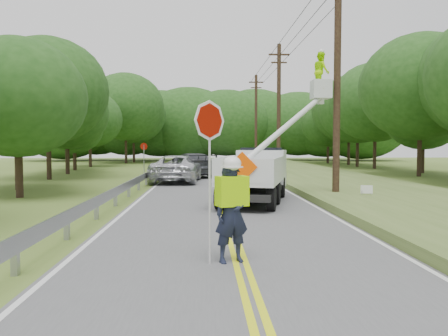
{
  "coord_description": "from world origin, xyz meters",
  "views": [
    {
      "loc": [
        -0.71,
        -10.01,
        2.34
      ],
      "look_at": [
        0.0,
        6.0,
        1.5
      ],
      "focal_mm": 35.68,
      "sensor_mm": 36.0,
      "label": 1
    }
  ],
  "objects": [
    {
      "name": "flagger",
      "position": [
        -0.18,
        -1.34,
        1.15
      ],
      "size": [
        1.15,
        0.72,
        3.17
      ],
      "color": "#191E33",
      "rests_on": "road"
    },
    {
      "name": "utility_poles",
      "position": [
        5.0,
        17.02,
        5.27
      ],
      "size": [
        1.6,
        43.3,
        10.0
      ],
      "color": "black",
      "rests_on": "ground"
    },
    {
      "name": "tall_grass_verge",
      "position": [
        7.1,
        14.0,
        0.15
      ],
      "size": [
        7.0,
        96.0,
        0.3
      ],
      "primitive_type": "cube",
      "color": "#486228",
      "rests_on": "ground"
    },
    {
      "name": "suv_silver",
      "position": [
        -2.44,
        17.72,
        0.85
      ],
      "size": [
        3.12,
        6.16,
        1.67
      ],
      "primitive_type": "imported",
      "rotation": [
        0.0,
        0.0,
        3.08
      ],
      "color": "silver",
      "rests_on": "road"
    },
    {
      "name": "yard_sign",
      "position": [
        5.89,
        7.72,
        0.49
      ],
      "size": [
        0.47,
        0.11,
        0.69
      ],
      "color": "white",
      "rests_on": "ground"
    },
    {
      "name": "guardrail",
      "position": [
        -4.02,
        14.91,
        0.55
      ],
      "size": [
        0.18,
        48.0,
        0.77
      ],
      "color": "#919399",
      "rests_on": "ground"
    },
    {
      "name": "treeline_left",
      "position": [
        -10.73,
        31.37,
        5.75
      ],
      "size": [
        10.47,
        55.47,
        11.27
      ],
      "color": "#332319",
      "rests_on": "ground"
    },
    {
      "name": "ground",
      "position": [
        0.0,
        0.0,
        0.0
      ],
      "size": [
        140.0,
        140.0,
        0.0
      ],
      "primitive_type": "plane",
      "color": "#485F22",
      "rests_on": "ground"
    },
    {
      "name": "road",
      "position": [
        0.0,
        14.0,
        0.01
      ],
      "size": [
        7.2,
        96.0,
        0.03
      ],
      "color": "#525356",
      "rests_on": "ground"
    },
    {
      "name": "treeline_right",
      "position": [
        15.76,
        23.9,
        6.19
      ],
      "size": [
        11.66,
        53.27,
        10.62
      ],
      "color": "#332319",
      "rests_on": "ground"
    },
    {
      "name": "treeline_horizon",
      "position": [
        0.65,
        56.18,
        5.5
      ],
      "size": [
        57.22,
        14.32,
        10.68
      ],
      "color": "#1C4514",
      "rests_on": "ground"
    },
    {
      "name": "suv_darkgrey",
      "position": [
        -1.66,
        22.64,
        0.87
      ],
      "size": [
        4.05,
        6.31,
        1.7
      ],
      "primitive_type": "imported",
      "rotation": [
        0.0,
        0.0,
        3.45
      ],
      "color": "#393B41",
      "rests_on": "road"
    },
    {
      "name": "stop_sign_permanent",
      "position": [
        -5.08,
        22.43,
        1.65
      ],
      "size": [
        0.52,
        0.14,
        2.49
      ],
      "color": "#919399",
      "rests_on": "ground"
    },
    {
      "name": "bucket_truck",
      "position": [
        1.8,
        8.74,
        1.47
      ],
      "size": [
        5.15,
        6.62,
        6.28
      ],
      "color": "black",
      "rests_on": "road"
    }
  ]
}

